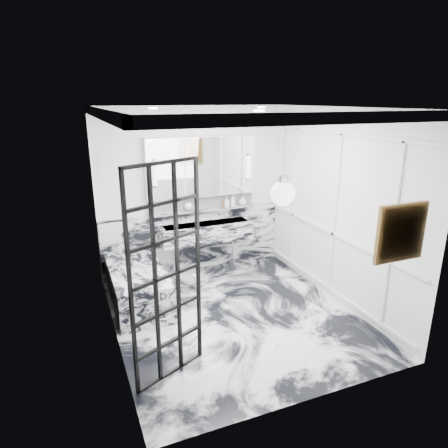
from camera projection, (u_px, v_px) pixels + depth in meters
name	position (u px, v px, depth m)	size (l,w,h in m)	color
floor	(234.00, 315.00, 5.60)	(3.60, 3.60, 0.00)	silver
ceiling	(236.00, 108.00, 4.76)	(3.60, 3.60, 0.00)	white
wall_back	(193.00, 191.00, 6.77)	(3.60, 3.60, 0.00)	white
wall_front	(315.00, 273.00, 3.59)	(3.60, 3.60, 0.00)	white
wall_left	(108.00, 235.00, 4.60)	(3.60, 3.60, 0.00)	white
wall_right	(336.00, 208.00, 5.76)	(3.60, 3.60, 0.00)	white
marble_clad_back	(194.00, 240.00, 7.01)	(3.18, 0.05, 1.05)	silver
marble_clad_left	(110.00, 240.00, 4.63)	(0.02, 3.56, 2.68)	silver
panel_molding	(335.00, 214.00, 5.78)	(0.03, 3.40, 2.30)	white
soap_bottle_a	(233.00, 200.00, 7.01)	(0.08, 0.08, 0.21)	#8C5919
soap_bottle_b	(226.00, 202.00, 6.97)	(0.08, 0.08, 0.18)	#4C4C51
soap_bottle_c	(242.00, 200.00, 7.08)	(0.13, 0.13, 0.17)	silver
face_pot	(188.00, 206.00, 6.72)	(0.14, 0.14, 0.14)	white
amber_bottle	(224.00, 204.00, 6.96)	(0.04, 0.04, 0.10)	#8C5919
flower_vase	(159.00, 283.00, 5.18)	(0.07, 0.07, 0.12)	silver
crittall_door	(167.00, 276.00, 4.08)	(0.88, 0.04, 2.33)	black
artwork	(401.00, 233.00, 3.91)	(0.50, 0.05, 0.50)	#C74414
pendant_light	(283.00, 194.00, 3.75)	(0.23, 0.23, 0.23)	white
trough_sink	(206.00, 232.00, 6.81)	(1.60, 0.45, 0.30)	silver
ledge	(203.00, 210.00, 6.85)	(1.90, 0.14, 0.04)	silver
subway_tile	(201.00, 202.00, 6.87)	(1.90, 0.03, 0.23)	white
mirror_cabinet	(202.00, 167.00, 6.63)	(1.90, 0.16, 1.00)	white
sconce_left	(155.00, 173.00, 6.26)	(0.07, 0.07, 0.40)	white
sconce_right	(249.00, 167.00, 6.85)	(0.07, 0.07, 0.40)	white
bathtub	(137.00, 285.00, 5.89)	(0.75, 1.65, 0.55)	silver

